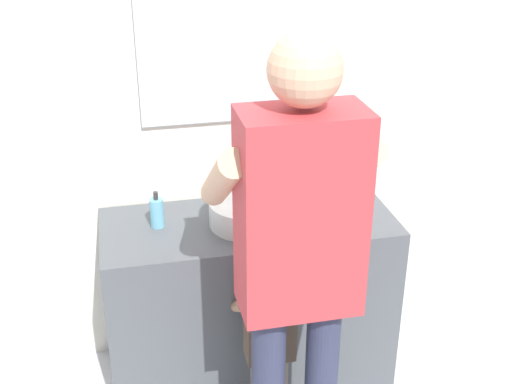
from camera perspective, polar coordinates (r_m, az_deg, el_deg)
back_wall at (r=3.03m, az=-1.94°, el=9.21°), size 4.40×0.10×2.70m
vanity_cabinet at (r=3.16m, az=-0.60°, el=-9.07°), size 1.30×0.54×0.82m
sink_basin at (r=2.90m, az=-0.56°, el=-1.69°), size 0.35×0.35×0.11m
faucet at (r=3.08m, az=-1.39°, el=0.51°), size 0.18×0.14×0.18m
toothbrush_cup at (r=3.03m, az=6.17°, el=-0.74°), size 0.07×0.07×0.21m
soap_bottle at (r=2.90m, az=-8.47°, el=-1.74°), size 0.06×0.06×0.16m
child_toddler at (r=2.78m, az=1.15°, el=-11.82°), size 0.27×0.27×0.87m
adult_parent at (r=2.28m, az=3.61°, el=-4.17°), size 0.56×0.58×1.79m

